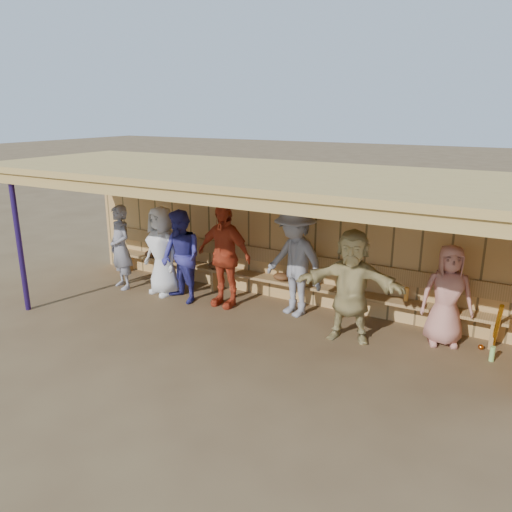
{
  "coord_description": "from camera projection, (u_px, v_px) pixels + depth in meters",
  "views": [
    {
      "loc": [
        3.88,
        -6.49,
        3.37
      ],
      "look_at": [
        0.0,
        0.35,
        1.05
      ],
      "focal_mm": 35.0,
      "sensor_mm": 36.0,
      "label": 1
    }
  ],
  "objects": [
    {
      "name": "ground",
      "position": [
        246.0,
        322.0,
        8.2
      ],
      "size": [
        90.0,
        90.0,
        0.0
      ],
      "primitive_type": "plane",
      "color": "brown",
      "rests_on": "ground"
    },
    {
      "name": "player_a",
      "position": [
        121.0,
        247.0,
        9.59
      ],
      "size": [
        0.7,
        0.58,
        1.64
      ],
      "primitive_type": "imported",
      "rotation": [
        0.0,
        0.0,
        -0.37
      ],
      "color": "gray",
      "rests_on": "ground"
    },
    {
      "name": "player_b",
      "position": [
        162.0,
        251.0,
        9.27
      ],
      "size": [
        0.92,
        0.71,
        1.68
      ],
      "primitive_type": "imported",
      "rotation": [
        0.0,
        0.0,
        -0.23
      ],
      "color": "silver",
      "rests_on": "ground"
    },
    {
      "name": "player_c",
      "position": [
        181.0,
        257.0,
        8.89
      ],
      "size": [
        0.98,
        0.86,
        1.68
      ],
      "primitive_type": "imported",
      "rotation": [
        0.0,
        0.0,
        -0.33
      ],
      "color": "navy",
      "rests_on": "ground"
    },
    {
      "name": "player_d",
      "position": [
        224.0,
        255.0,
        8.7
      ],
      "size": [
        1.09,
        0.49,
        1.83
      ],
      "primitive_type": "imported",
      "rotation": [
        0.0,
        0.0,
        -0.04
      ],
      "color": "#BD3C1E",
      "rests_on": "ground"
    },
    {
      "name": "player_e",
      "position": [
        295.0,
        262.0,
        8.29
      ],
      "size": [
        1.37,
        1.05,
        1.87
      ],
      "primitive_type": "imported",
      "rotation": [
        0.0,
        0.0,
        -0.33
      ],
      "color": "gray",
      "rests_on": "ground"
    },
    {
      "name": "player_f",
      "position": [
        351.0,
        286.0,
        7.38
      ],
      "size": [
        1.65,
        0.78,
        1.72
      ],
      "primitive_type": "imported",
      "rotation": [
        0.0,
        0.0,
        0.17
      ],
      "color": "tan",
      "rests_on": "ground"
    },
    {
      "name": "player_h",
      "position": [
        447.0,
        295.0,
        7.27
      ],
      "size": [
        0.86,
        0.7,
        1.52
      ],
      "primitive_type": "imported",
      "rotation": [
        0.0,
        0.0,
        0.34
      ],
      "color": "tan",
      "rests_on": "ground"
    },
    {
      "name": "dugout_structure",
      "position": [
        287.0,
        216.0,
        8.11
      ],
      "size": [
        8.8,
        3.2,
        2.5
      ],
      "color": "tan",
      "rests_on": "ground"
    },
    {
      "name": "bench",
      "position": [
        277.0,
        273.0,
        8.99
      ],
      "size": [
        7.6,
        0.34,
        0.93
      ],
      "color": "#AA8049",
      "rests_on": "ground"
    },
    {
      "name": "dugout_equipment",
      "position": [
        251.0,
        273.0,
        9.11
      ],
      "size": [
        6.72,
        0.62,
        0.8
      ],
      "color": "orange",
      "rests_on": "ground"
    }
  ]
}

